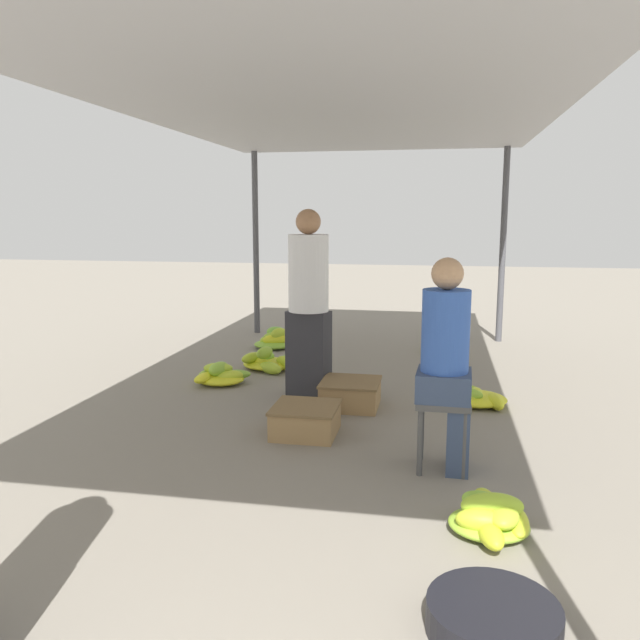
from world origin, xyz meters
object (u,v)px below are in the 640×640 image
object	(u,v)px
stool	(443,413)
basin_black	(493,619)
banana_pile_left_1	(270,362)
banana_pile_left_2	(274,340)
banana_pile_right_0	(491,518)
banana_pile_right_2	(441,347)
crate_mid	(306,420)
crate_near	(350,394)
banana_pile_left_0	(220,376)
vendor_seated	(448,360)
shopper_walking_mid	(309,301)
banana_pile_right_1	(474,397)

from	to	relation	value
stool	basin_black	size ratio (longest dim) A/B	0.90
banana_pile_left_1	banana_pile_left_2	world-z (taller)	banana_pile_left_1
banana_pile_right_0	banana_pile_right_2	world-z (taller)	banana_pile_right_0
crate_mid	basin_black	bearing A→B (deg)	-60.11
banana_pile_right_2	crate_near	distance (m)	2.40
banana_pile_left_0	crate_near	xyz separation A→B (m)	(1.36, -0.49, 0.03)
vendor_seated	banana_pile_left_2	xyz separation A→B (m)	(-2.07, 3.43, -0.62)
stool	banana_pile_left_0	xyz separation A→B (m)	(-2.12, 1.70, -0.29)
stool	banana_pile_left_1	bearing A→B (deg)	127.20
basin_black	crate_near	distance (m)	2.99
stool	vendor_seated	size ratio (longest dim) A/B	0.34
banana_pile_left_2	banana_pile_right_2	xyz separation A→B (m)	(2.04, 0.06, -0.02)
banana_pile_left_0	crate_mid	size ratio (longest dim) A/B	1.11
banana_pile_left_1	crate_near	world-z (taller)	banana_pile_left_1
banana_pile_left_0	shopper_walking_mid	world-z (taller)	shopper_walking_mid
banana_pile_left_2	banana_pile_right_2	size ratio (longest dim) A/B	1.08
basin_black	crate_mid	size ratio (longest dim) A/B	1.08
banana_pile_left_2	stool	bearing A→B (deg)	-59.21
banana_pile_right_1	crate_near	bearing A→B (deg)	-165.07
crate_near	crate_mid	xyz separation A→B (m)	(-0.24, -0.75, -0.00)
crate_near	crate_mid	size ratio (longest dim) A/B	1.03
basin_black	banana_pile_right_2	xyz separation A→B (m)	(-0.20, 5.11, 0.01)
crate_mid	stool	bearing A→B (deg)	-25.03
stool	basin_black	world-z (taller)	stool
banana_pile_right_0	shopper_walking_mid	distance (m)	2.81
banana_pile_left_0	crate_near	world-z (taller)	crate_near
banana_pile_left_1	crate_near	bearing A→B (deg)	-48.26
banana_pile_left_1	crate_near	xyz separation A→B (m)	(1.03, -1.16, 0.04)
stool	banana_pile_left_0	distance (m)	2.74
stool	crate_near	distance (m)	1.46
banana_pile_left_0	shopper_walking_mid	distance (m)	1.25
stool	banana_pile_right_2	distance (m)	3.50
banana_pile_right_1	shopper_walking_mid	distance (m)	1.68
banana_pile_left_1	stool	bearing A→B (deg)	-52.80
banana_pile_left_0	banana_pile_right_1	distance (m)	2.41
banana_pile_left_0	banana_pile_right_2	distance (m)	2.78
banana_pile_left_0	shopper_walking_mid	size ratio (longest dim) A/B	0.32
stool	banana_pile_left_0	size ratio (longest dim) A/B	0.88
banana_pile_right_1	crate_mid	world-z (taller)	crate_mid
vendor_seated	crate_mid	bearing A→B (deg)	155.47
banana_pile_right_1	shopper_walking_mid	size ratio (longest dim) A/B	0.34
banana_pile_left_1	banana_pile_left_2	bearing A→B (deg)	102.96
banana_pile_right_1	banana_pile_left_2	bearing A→B (deg)	140.19
basin_black	crate_mid	bearing A→B (deg)	119.89
banana_pile_left_2	banana_pile_right_0	world-z (taller)	banana_pile_left_2
stool	banana_pile_left_2	distance (m)	4.00
banana_pile_left_2	crate_near	xyz separation A→B (m)	(1.28, -2.22, 0.02)
banana_pile_right_1	banana_pile_right_2	distance (m)	2.02
stool	banana_pile_left_2	bearing A→B (deg)	120.79
banana_pile_left_0	banana_pile_left_1	size ratio (longest dim) A/B	0.74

